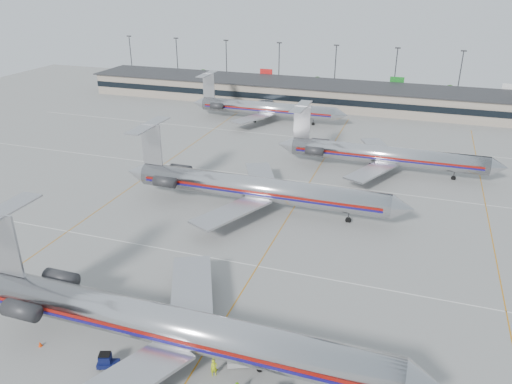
% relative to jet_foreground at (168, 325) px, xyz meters
% --- Properties ---
extents(ground, '(260.00, 260.00, 0.00)m').
position_rel_jet_foreground_xyz_m(ground, '(3.06, 8.62, -3.81)').
color(ground, gray).
rests_on(ground, ground).
extents(apron_markings, '(160.00, 0.15, 0.02)m').
position_rel_jet_foreground_xyz_m(apron_markings, '(3.06, 18.62, -3.80)').
color(apron_markings, silver).
rests_on(apron_markings, ground).
extents(terminal, '(162.00, 17.00, 6.25)m').
position_rel_jet_foreground_xyz_m(terminal, '(3.06, 106.59, -0.66)').
color(terminal, gray).
rests_on(terminal, ground).
extents(light_mast_row, '(163.60, 0.40, 15.28)m').
position_rel_jet_foreground_xyz_m(light_mast_row, '(3.06, 120.62, 4.77)').
color(light_mast_row, '#38383D').
rests_on(light_mast_row, ground).
extents(jet_foreground, '(50.22, 29.57, 13.15)m').
position_rel_jet_foreground_xyz_m(jet_foreground, '(0.00, 0.00, 0.00)').
color(jet_foreground, silver).
rests_on(jet_foreground, ground).
extents(jet_second_row, '(48.32, 28.45, 12.65)m').
position_rel_jet_foreground_xyz_m(jet_second_row, '(-3.13, 35.08, -0.14)').
color(jet_second_row, silver).
rests_on(jet_second_row, ground).
extents(jet_third_row, '(43.09, 26.50, 11.78)m').
position_rel_jet_foreground_xyz_m(jet_third_row, '(14.74, 58.60, -0.39)').
color(jet_third_row, silver).
rests_on(jet_third_row, ground).
extents(jet_back_row, '(41.66, 25.63, 11.39)m').
position_rel_jet_foreground_xyz_m(jet_back_row, '(-17.55, 85.45, -0.51)').
color(jet_back_row, silver).
rests_on(jet_back_row, ground).
extents(tug_left, '(2.32, 1.69, 1.70)m').
position_rel_jet_foreground_xyz_m(tug_left, '(-5.04, -3.57, -3.04)').
color(tug_left, '#0B103D').
rests_on(tug_left, ground).
extents(belt_loader, '(4.87, 2.95, 2.51)m').
position_rel_jet_foreground_xyz_m(belt_loader, '(7.88, 1.31, -3.14)').
color(belt_loader, '#A0A0A0').
rests_on(belt_loader, ground).
extents(ramp_worker_near, '(0.81, 0.73, 1.86)m').
position_rel_jet_foreground_xyz_m(ramp_worker_near, '(5.25, -1.13, -2.88)').
color(ramp_worker_near, '#B3C912').
rests_on(ramp_worker_near, ground).
extents(cone_left, '(0.54, 0.54, 0.58)m').
position_rel_jet_foreground_xyz_m(cone_left, '(-13.46, -3.16, -3.52)').
color(cone_left, '#E63907').
rests_on(cone_left, ground).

